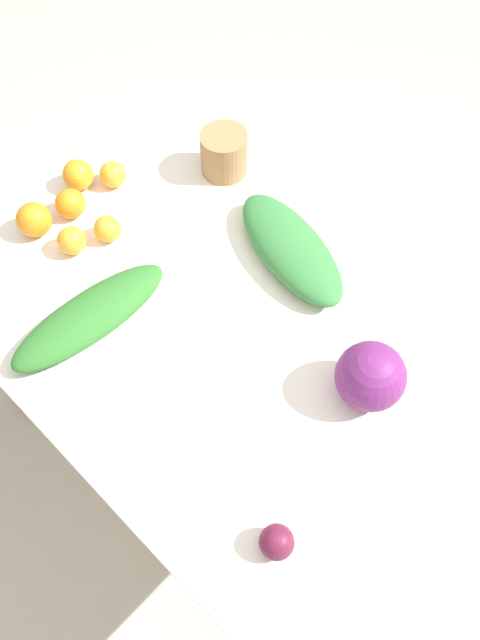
% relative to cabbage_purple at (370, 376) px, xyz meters
% --- Properties ---
extents(ground_plane, '(8.00, 8.00, 0.00)m').
position_rel_cabbage_purple_xyz_m(ground_plane, '(0.30, 0.06, -0.83)').
color(ground_plane, '#B2A899').
extents(dining_table, '(1.33, 0.91, 0.76)m').
position_rel_cabbage_purple_xyz_m(dining_table, '(0.30, 0.06, -0.17)').
color(dining_table, silver).
rests_on(dining_table, ground_plane).
extents(cabbage_purple, '(0.14, 0.14, 0.14)m').
position_rel_cabbage_purple_xyz_m(cabbage_purple, '(0.00, 0.00, 0.00)').
color(cabbage_purple, '#6B2366').
rests_on(cabbage_purple, dining_table).
extents(paper_bag, '(0.12, 0.12, 0.11)m').
position_rel_cabbage_purple_xyz_m(paper_bag, '(0.65, -0.25, -0.01)').
color(paper_bag, '#997047').
rests_on(paper_bag, dining_table).
extents(greens_bunch_scallion, '(0.15, 0.39, 0.06)m').
position_rel_cabbage_purple_xyz_m(greens_bunch_scallion, '(0.53, 0.29, -0.04)').
color(greens_bunch_scallion, '#2D6B28').
rests_on(greens_bunch_scallion, dining_table).
extents(greens_bunch_beet_tops, '(0.39, 0.24, 0.07)m').
position_rel_cabbage_purple_xyz_m(greens_bunch_beet_tops, '(0.34, -0.15, -0.04)').
color(greens_bunch_beet_tops, '#337538').
rests_on(greens_bunch_beet_tops, dining_table).
extents(beet_root, '(0.06, 0.06, 0.06)m').
position_rel_cabbage_purple_xyz_m(beet_root, '(-0.08, 0.35, -0.04)').
color(beet_root, '#5B1933').
rests_on(beet_root, dining_table).
extents(orange_0, '(0.07, 0.07, 0.07)m').
position_rel_cabbage_purple_xyz_m(orange_0, '(0.82, 0.12, -0.03)').
color(orange_0, orange).
rests_on(orange_0, dining_table).
extents(orange_1, '(0.06, 0.06, 0.06)m').
position_rel_cabbage_purple_xyz_m(orange_1, '(0.69, 0.11, -0.04)').
color(orange_1, orange).
rests_on(orange_1, dining_table).
extents(orange_2, '(0.08, 0.08, 0.08)m').
position_rel_cabbage_purple_xyz_m(orange_2, '(0.83, 0.21, -0.03)').
color(orange_2, orange).
rests_on(orange_2, dining_table).
extents(orange_3, '(0.08, 0.08, 0.08)m').
position_rel_cabbage_purple_xyz_m(orange_3, '(0.87, 0.05, -0.03)').
color(orange_3, orange).
rests_on(orange_3, dining_table).
extents(orange_4, '(0.07, 0.07, 0.07)m').
position_rel_cabbage_purple_xyz_m(orange_4, '(0.82, -0.02, -0.04)').
color(orange_4, orange).
rests_on(orange_4, dining_table).
extents(orange_5, '(0.07, 0.07, 0.07)m').
position_rel_cabbage_purple_xyz_m(orange_5, '(0.72, 0.19, -0.04)').
color(orange_5, orange).
rests_on(orange_5, dining_table).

